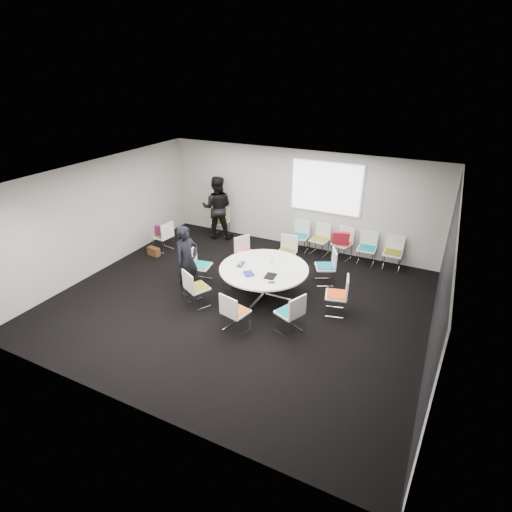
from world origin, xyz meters
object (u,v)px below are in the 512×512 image
at_px(conference_table, 264,276).
at_px(chair_ring_h, 290,320).
at_px(chair_ring_g, 236,319).
at_px(chair_back_b, 319,245).
at_px(chair_ring_c, 286,259).
at_px(brown_bag, 154,251).
at_px(chair_back_e, 392,259).
at_px(chair_ring_b, 325,273).
at_px(cup, 271,260).
at_px(chair_ring_a, 336,302).
at_px(chair_back_a, 300,242).
at_px(chair_back_d, 366,254).
at_px(person_back, 217,208).
at_px(laptop, 243,265).
at_px(chair_ring_d, 246,260).
at_px(chair_person_back, 221,227).
at_px(maroon_bag, 162,230).
at_px(chair_ring_e, 201,272).
at_px(chair_back_c, 342,249).
at_px(chair_ring_f, 197,294).
at_px(chair_spare_left, 164,242).
at_px(person_main, 187,261).

xyz_separation_m(conference_table, chair_ring_h, (1.05, -1.01, -0.24)).
relative_size(chair_ring_g, chair_back_b, 1.00).
height_order(chair_ring_c, brown_bag, chair_ring_c).
bearing_deg(chair_back_e, chair_ring_b, 47.97).
bearing_deg(cup, chair_ring_a, -9.81).
height_order(chair_ring_h, chair_back_a, same).
xyz_separation_m(chair_ring_a, chair_back_e, (0.73, 2.67, 0.00)).
relative_size(chair_back_d, person_back, 0.46).
bearing_deg(chair_back_a, laptop, 78.70).
distance_m(chair_ring_d, brown_bag, 2.76).
relative_size(chair_back_a, chair_person_back, 1.00).
xyz_separation_m(chair_ring_h, laptop, (-1.53, 0.91, 0.47)).
height_order(chair_ring_c, chair_back_d, same).
height_order(chair_back_b, maroon_bag, chair_back_b).
bearing_deg(chair_back_a, maroon_bag, 21.68).
distance_m(conference_table, maroon_bag, 3.78).
xyz_separation_m(person_back, laptop, (2.27, -2.64, -0.22)).
distance_m(chair_ring_a, cup, 1.75).
xyz_separation_m(chair_ring_e, chair_back_c, (2.75, 2.82, 0.00)).
height_order(chair_person_back, brown_bag, chair_person_back).
xyz_separation_m(chair_ring_f, brown_bag, (-2.54, 1.61, -0.16)).
bearing_deg(chair_spare_left, chair_ring_b, -79.28).
bearing_deg(cup, chair_ring_f, -131.30).
xyz_separation_m(chair_ring_e, chair_back_a, (1.53, 2.78, 0.00)).
bearing_deg(brown_bag, chair_person_back, 66.10).
bearing_deg(chair_ring_h, person_main, 106.14).
bearing_deg(chair_ring_f, laptop, 80.93).
bearing_deg(maroon_bag, chair_ring_f, -38.88).
height_order(chair_back_b, person_main, person_main).
relative_size(chair_ring_c, chair_ring_h, 1.00).
relative_size(chair_ring_f, chair_person_back, 1.00).
bearing_deg(chair_ring_b, chair_back_e, -67.83).
xyz_separation_m(chair_ring_h, cup, (-1.01, 1.34, 0.50)).
height_order(conference_table, person_main, person_main).
relative_size(chair_back_b, person_back, 0.46).
height_order(conference_table, chair_back_b, chair_back_b).
relative_size(chair_ring_b, chair_ring_e, 1.00).
bearing_deg(chair_back_a, cup, 89.94).
xyz_separation_m(chair_back_e, chair_spare_left, (-6.04, -1.72, 0.00)).
xyz_separation_m(chair_ring_h, chair_back_e, (1.37, 3.73, 0.00)).
relative_size(chair_ring_f, person_main, 0.52).
bearing_deg(chair_spare_left, chair_back_a, -55.90).
relative_size(chair_back_c, chair_person_back, 1.00).
relative_size(conference_table, chair_ring_f, 2.28).
relative_size(chair_ring_a, person_main, 0.52).
distance_m(chair_ring_c, chair_ring_e, 2.27).
relative_size(chair_back_d, maroon_bag, 2.20).
xyz_separation_m(chair_ring_f, chair_ring_g, (1.21, -0.45, 0.00)).
height_order(conference_table, chair_ring_g, chair_ring_g).
xyz_separation_m(chair_ring_a, brown_bag, (-5.38, 0.55, -0.16)).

